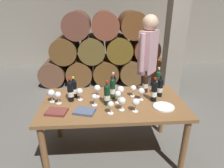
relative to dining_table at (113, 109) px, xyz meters
name	(u,v)px	position (x,y,z in m)	size (l,w,h in m)	color
ground_plane	(113,151)	(0.00, 0.00, -0.67)	(14.00, 14.00, 0.00)	#66635E
cellar_back_wall	(103,19)	(0.00, 4.20, 0.73)	(10.00, 0.24, 2.80)	gray
barrel_stack	(105,52)	(0.00, 2.60, 0.09)	(3.12, 0.90, 1.69)	brown
stone_pillar	(175,35)	(1.30, 1.60, 0.63)	(0.32, 0.32, 2.60)	gray
dining_table	(113,109)	(0.00, 0.00, 0.00)	(1.70, 0.90, 0.76)	brown
wine_bottle_0	(107,94)	(-0.08, -0.05, 0.22)	(0.07, 0.07, 0.30)	black
wine_bottle_1	(145,83)	(0.44, 0.26, 0.22)	(0.07, 0.07, 0.29)	black
wine_bottle_2	(113,88)	(0.00, 0.11, 0.22)	(0.07, 0.07, 0.31)	black
wine_bottle_3	(154,91)	(0.49, 0.00, 0.22)	(0.07, 0.07, 0.30)	black
wine_bottle_4	(158,80)	(0.64, 0.35, 0.22)	(0.07, 0.07, 0.31)	#19381E
wine_bottle_5	(160,87)	(0.60, 0.12, 0.21)	(0.07, 0.07, 0.28)	black
wine_bottle_6	(113,84)	(0.02, 0.27, 0.21)	(0.07, 0.07, 0.28)	black
wine_bottle_7	(74,88)	(-0.48, 0.17, 0.21)	(0.07, 0.07, 0.27)	black
wine_bottle_8	(70,91)	(-0.51, 0.06, 0.22)	(0.07, 0.07, 0.30)	black
wine_glass_0	(51,93)	(-0.73, 0.05, 0.20)	(0.09, 0.09, 0.16)	white
wine_glass_1	(111,105)	(-0.05, -0.26, 0.19)	(0.07, 0.07, 0.14)	white
wine_glass_2	(133,89)	(0.26, 0.13, 0.20)	(0.08, 0.08, 0.15)	white
wine_glass_3	(136,103)	(0.23, -0.24, 0.20)	(0.08, 0.08, 0.16)	white
wine_glass_4	(97,89)	(-0.19, 0.15, 0.20)	(0.09, 0.09, 0.16)	white
wine_glass_5	(118,94)	(0.05, -0.02, 0.20)	(0.08, 0.08, 0.15)	white
wine_glass_6	(121,90)	(0.10, 0.09, 0.21)	(0.09, 0.09, 0.16)	white
wine_glass_7	(58,95)	(-0.64, 0.01, 0.20)	(0.08, 0.08, 0.15)	white
wine_glass_8	(80,92)	(-0.40, 0.08, 0.20)	(0.08, 0.08, 0.15)	white
wine_glass_9	(141,92)	(0.34, 0.03, 0.20)	(0.08, 0.08, 0.16)	white
wine_glass_10	(122,101)	(0.08, -0.20, 0.20)	(0.08, 0.08, 0.16)	white
wine_glass_11	(94,97)	(-0.22, -0.07, 0.19)	(0.07, 0.07, 0.14)	white
tasting_notebook	(57,112)	(-0.63, -0.21, 0.11)	(0.22, 0.16, 0.03)	brown
leather_ledger	(85,111)	(-0.33, -0.22, 0.11)	(0.22, 0.16, 0.03)	#4C5670
serving_plate	(164,107)	(0.57, -0.17, 0.10)	(0.24, 0.24, 0.01)	white
sommelier_presenting	(147,61)	(0.58, 0.75, 0.37)	(0.34, 0.41, 1.72)	#383842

